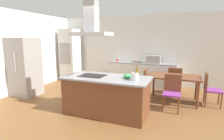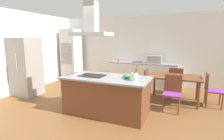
% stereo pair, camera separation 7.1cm
% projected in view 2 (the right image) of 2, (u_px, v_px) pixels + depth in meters
% --- Properties ---
extents(ground, '(16.00, 16.00, 0.00)m').
position_uv_depth(ground, '(126.00, 95.00, 5.61)').
color(ground, brown).
extents(wall_back, '(7.20, 0.10, 2.70)m').
position_uv_depth(wall_back, '(141.00, 50.00, 6.97)').
color(wall_back, white).
rests_on(wall_back, ground).
extents(wall_left, '(0.10, 8.80, 2.70)m').
position_uv_depth(wall_left, '(31.00, 51.00, 6.27)').
color(wall_left, white).
rests_on(wall_left, ground).
extents(kitchen_island, '(2.03, 1.00, 0.90)m').
position_uv_depth(kitchen_island, '(106.00, 95.00, 4.18)').
color(kitchen_island, brown).
rests_on(kitchen_island, ground).
extents(cooktop, '(0.60, 0.44, 0.01)m').
position_uv_depth(cooktop, '(92.00, 75.00, 4.24)').
color(cooktop, black).
rests_on(cooktop, kitchen_island).
extents(tea_kettle, '(0.20, 0.15, 0.19)m').
position_uv_depth(tea_kettle, '(135.00, 77.00, 3.73)').
color(tea_kettle, silver).
rests_on(tea_kettle, kitchen_island).
extents(olive_oil_bottle, '(0.07, 0.07, 0.27)m').
position_uv_depth(olive_oil_bottle, '(137.00, 73.00, 4.04)').
color(olive_oil_bottle, olive).
rests_on(olive_oil_bottle, kitchen_island).
extents(mixing_bowl, '(0.20, 0.20, 0.11)m').
position_uv_depth(mixing_bowl, '(127.00, 76.00, 3.94)').
color(mixing_bowl, '#33934C').
rests_on(mixing_bowl, kitchen_island).
extents(back_counter, '(2.52, 0.62, 0.90)m').
position_uv_depth(back_counter, '(143.00, 74.00, 6.71)').
color(back_counter, silver).
rests_on(back_counter, ground).
extents(countertop_microwave, '(0.50, 0.38, 0.28)m').
position_uv_depth(countertop_microwave, '(155.00, 59.00, 6.44)').
color(countertop_microwave, '#9E9993').
rests_on(countertop_microwave, back_counter).
extents(coffee_mug_red, '(0.08, 0.08, 0.09)m').
position_uv_depth(coffee_mug_red, '(118.00, 60.00, 6.98)').
color(coffee_mug_red, red).
rests_on(coffee_mug_red, back_counter).
extents(cutting_board, '(0.34, 0.24, 0.02)m').
position_uv_depth(cutting_board, '(137.00, 62.00, 6.77)').
color(cutting_board, '#59331E').
rests_on(cutting_board, back_counter).
extents(wall_oven_stack, '(0.70, 0.66, 2.20)m').
position_uv_depth(wall_oven_stack, '(71.00, 55.00, 7.59)').
color(wall_oven_stack, silver).
rests_on(wall_oven_stack, ground).
extents(refrigerator, '(0.80, 0.73, 1.82)m').
position_uv_depth(refrigerator, '(26.00, 67.00, 5.57)').
color(refrigerator, '#9E9993').
rests_on(refrigerator, ground).
extents(dining_table, '(1.40, 0.90, 0.75)m').
position_uv_depth(dining_table, '(175.00, 79.00, 4.96)').
color(dining_table, brown).
rests_on(dining_table, ground).
extents(chair_at_right_end, '(0.42, 0.42, 0.89)m').
position_uv_depth(chair_at_right_end, '(211.00, 88.00, 4.63)').
color(chair_at_right_end, purple).
rests_on(chair_at_right_end, ground).
extents(chair_facing_back_wall, '(0.42, 0.42, 0.89)m').
position_uv_depth(chair_facing_back_wall, '(176.00, 79.00, 5.59)').
color(chair_facing_back_wall, purple).
rests_on(chair_facing_back_wall, ground).
extents(chair_at_left_end, '(0.42, 0.42, 0.89)m').
position_uv_depth(chair_at_left_end, '(143.00, 81.00, 5.34)').
color(chair_at_left_end, purple).
rests_on(chair_at_left_end, ground).
extents(chair_facing_island, '(0.42, 0.42, 0.89)m').
position_uv_depth(chair_facing_island, '(172.00, 90.00, 4.38)').
color(chair_facing_island, purple).
rests_on(chair_facing_island, ground).
extents(range_hood, '(0.90, 0.55, 0.78)m').
position_uv_depth(range_hood, '(91.00, 25.00, 4.04)').
color(range_hood, '#ADADB2').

